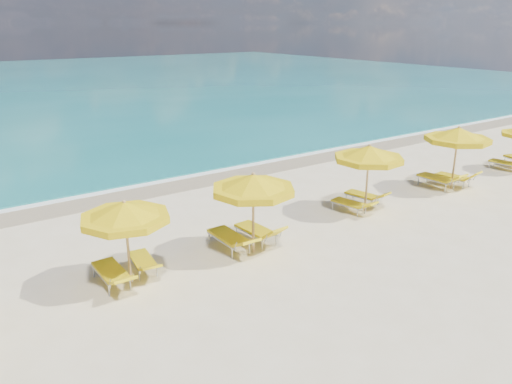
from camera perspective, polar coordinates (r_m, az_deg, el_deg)
ground_plane at (r=15.58m, az=3.18°, el=-5.64°), size 120.00×120.00×0.00m
ocean at (r=60.12m, az=-26.81°, el=10.64°), size 120.00×80.00×0.30m
wet_sand_band at (r=21.49m, az=-9.05°, el=1.11°), size 120.00×2.60×0.01m
foam_line at (r=22.19m, az=-9.97°, el=1.62°), size 120.00×1.20×0.03m
whitecap_far at (r=39.46m, az=-9.36°, el=9.12°), size 18.00×0.30×0.05m
umbrella_3 at (r=12.79m, az=-14.76°, el=-2.30°), size 2.46×2.46×2.31m
umbrella_4 at (r=14.08m, az=-0.33°, el=0.87°), size 2.78×2.78×2.47m
umbrella_5 at (r=17.80m, az=12.78°, el=4.24°), size 3.04×3.04×2.47m
umbrella_6 at (r=21.39m, az=22.09°, el=6.01°), size 3.03×3.03×2.60m
lounger_3_left at (r=13.55m, az=-16.14°, el=-9.30°), size 0.64×1.90×0.69m
lounger_3_right at (r=14.03m, az=-12.77°, el=-8.11°), size 0.74×1.72×0.61m
lounger_4_left at (r=14.93m, az=-3.02°, el=-5.75°), size 0.68×2.04×0.77m
lounger_4_right at (r=15.42m, az=0.11°, el=-4.94°), size 0.77×1.92×0.83m
lounger_5_left at (r=18.14m, az=10.67°, el=-1.68°), size 0.84×1.74×0.61m
lounger_5_right at (r=19.08m, az=12.14°, el=-0.73°), size 0.88×1.76×0.65m
lounger_6_left at (r=21.78m, az=19.99°, el=1.09°), size 0.70×1.98×0.84m
lounger_6_right at (r=22.36m, az=21.66°, el=1.27°), size 0.82×1.81×0.80m
lounger_7_left at (r=25.67m, az=26.60°, el=2.72°), size 0.81×1.74×0.78m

